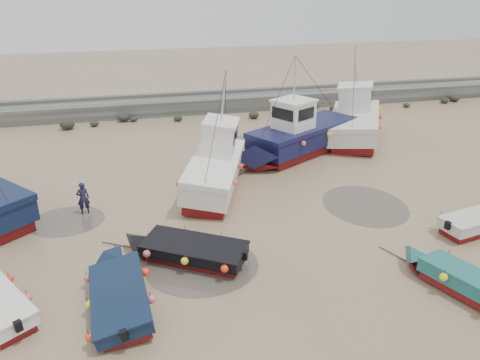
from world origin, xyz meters
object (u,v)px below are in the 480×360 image
object	(u,v)px
cabin_boat_1	(214,163)
cabin_boat_2	(297,135)
person	(85,213)
dinghy_1	(122,290)
dinghy_4	(186,248)
cabin_boat_3	(357,119)
dinghy_2	(456,275)

from	to	relation	value
cabin_boat_1	cabin_boat_2	world-z (taller)	same
cabin_boat_2	person	size ratio (longest dim) A/B	6.36
dinghy_1	dinghy_4	size ratio (longest dim) A/B	1.10
cabin_boat_1	cabin_boat_3	bearing A→B (deg)	47.94
dinghy_2	dinghy_4	world-z (taller)	same
cabin_boat_1	cabin_boat_3	distance (m)	12.85
dinghy_1	person	xyz separation A→B (m)	(-1.72, 7.34, -0.54)
cabin_boat_2	dinghy_2	bearing A→B (deg)	153.60
cabin_boat_2	cabin_boat_1	bearing A→B (deg)	91.12
cabin_boat_1	person	world-z (taller)	cabin_boat_1
dinghy_2	person	distance (m)	16.37
dinghy_1	dinghy_4	world-z (taller)	same
cabin_boat_3	dinghy_2	bearing A→B (deg)	-75.77
dinghy_1	person	distance (m)	7.56
dinghy_4	cabin_boat_3	bearing A→B (deg)	-14.97
person	cabin_boat_1	bearing A→B (deg)	-178.83
cabin_boat_1	cabin_boat_3	xyz separation A→B (m)	(11.31, 6.10, -0.02)
dinghy_2	cabin_boat_1	distance (m)	12.91
cabin_boat_2	dinghy_4	bearing A→B (deg)	111.21
dinghy_4	dinghy_2	bearing A→B (deg)	-82.20
dinghy_1	cabin_boat_1	world-z (taller)	cabin_boat_1
dinghy_2	cabin_boat_2	world-z (taller)	cabin_boat_2
dinghy_4	cabin_boat_2	size ratio (longest dim) A/B	0.57
person	cabin_boat_2	bearing A→B (deg)	-170.33
cabin_boat_1	cabin_boat_3	size ratio (longest dim) A/B	0.97
dinghy_2	dinghy_4	xyz separation A→B (m)	(-9.26, 4.12, -0.02)
dinghy_4	cabin_boat_3	distance (m)	18.82
dinghy_1	cabin_boat_2	distance (m)	16.69
dinghy_1	person	size ratio (longest dim) A/B	4.01
dinghy_1	cabin_boat_1	distance (m)	10.30
dinghy_1	dinghy_2	xyz separation A→B (m)	(11.79, -1.89, 0.02)
dinghy_1	cabin_boat_3	bearing A→B (deg)	38.47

